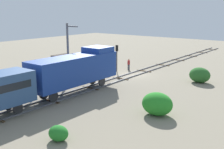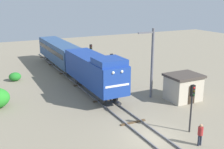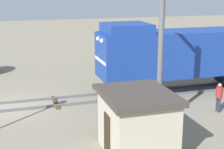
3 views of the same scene
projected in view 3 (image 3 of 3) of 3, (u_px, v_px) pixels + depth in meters
The scene contains 7 objects.
ground_plane at pixel (5, 108), 20.33m from camera, with size 107.21×107.21×0.00m, color gray.
railway_track at pixel (5, 107), 20.31m from camera, with size 2.40×71.47×0.16m.
locomotive at pixel (178, 52), 22.79m from camera, with size 2.90×11.60×4.60m.
worker_by_signal at pixel (219, 95), 19.49m from camera, with size 0.38×0.38×1.70m.
catenary_mast at pixel (160, 51), 16.92m from camera, with size 1.94×0.28×7.36m.
relay_hut at pixel (137, 122), 14.57m from camera, with size 3.50×2.90×2.74m.
bush_near at pixel (132, 51), 32.84m from camera, with size 2.76×2.26×2.01m, color #268626.
Camera 3 is at (20.20, 0.52, 7.03)m, focal length 55.00 mm.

